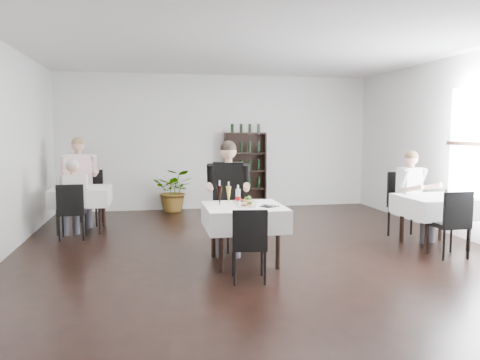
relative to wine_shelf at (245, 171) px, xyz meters
name	(u,v)px	position (x,y,z in m)	size (l,w,h in m)	color
room_shell	(266,150)	(-0.60, -4.31, 0.65)	(9.00, 9.00, 9.00)	black
wine_shelf	(245,171)	(0.00, 0.00, 0.00)	(0.90, 0.28, 1.75)	black
main_table	(244,217)	(-0.90, -4.31, -0.23)	(1.03, 1.03, 0.77)	black
left_table	(81,196)	(-3.30, -1.81, -0.23)	(0.98, 0.98, 0.77)	black
right_table	(435,206)	(2.10, -4.01, -0.23)	(0.98, 0.98, 0.77)	black
potted_tree	(174,190)	(-1.60, -0.11, -0.38)	(0.84, 0.73, 0.94)	#235F20
main_chair_far	(235,212)	(-0.88, -3.54, -0.30)	(0.49, 0.49, 0.95)	black
main_chair_near	(249,240)	(-1.01, -5.14, -0.35)	(0.45, 0.45, 0.87)	black
left_chair_far	(89,193)	(-3.25, -1.17, -0.26)	(0.53, 0.54, 1.02)	black
left_chair_near	(71,208)	(-3.36, -2.50, -0.33)	(0.42, 0.43, 0.91)	black
right_chair_far	(405,200)	(2.02, -3.31, -0.23)	(0.50, 0.51, 1.07)	black
right_chair_near	(452,220)	(1.95, -4.64, -0.31)	(0.43, 0.43, 0.94)	black
diner_main	(228,188)	(-1.01, -3.72, 0.09)	(0.66, 0.68, 1.61)	#44444C
diner_left_far	(79,174)	(-3.39, -1.28, 0.11)	(0.68, 0.71, 1.64)	#44444C
diner_left_near	(73,192)	(-3.36, -2.35, -0.09)	(0.56, 0.59, 1.30)	#44444C
diner_right_far	(414,188)	(2.05, -3.51, -0.01)	(0.63, 0.67, 1.44)	#44444C
plate_far	(245,201)	(-0.83, -4.06, -0.06)	(0.29, 0.29, 0.09)	white
plate_near	(247,206)	(-0.88, -4.42, -0.06)	(0.28, 0.28, 0.07)	white
pilsner_dark	(220,196)	(-1.22, -4.31, 0.06)	(0.08, 0.08, 0.34)	black
pilsner_lager	(229,195)	(-1.08, -4.19, 0.05)	(0.07, 0.07, 0.31)	gold
coke_bottle	(238,197)	(-0.97, -4.28, 0.03)	(0.07, 0.07, 0.27)	silver
napkin_cutlery	(270,206)	(-0.59, -4.46, -0.07)	(0.26, 0.24, 0.02)	black
pepper_mill	(446,193)	(2.30, -3.99, -0.03)	(0.04, 0.04, 0.10)	black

